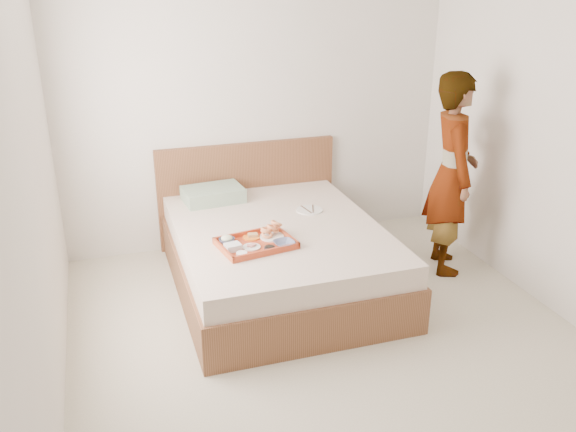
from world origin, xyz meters
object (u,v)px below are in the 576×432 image
Objects in this scene: dinner_plate at (309,210)px; person at (452,174)px; bed at (278,257)px; tray at (256,243)px.

person is (1.12, -0.33, 0.30)m from dinner_plate.
bed is at bearing -145.53° from dinner_plate.
tray is at bearing -130.74° from bed.
dinner_plate is at bearing 91.89° from person.
person is (1.73, 0.21, 0.28)m from tray.
bed is 1.58m from person.
person is (1.47, -0.09, 0.57)m from bed.
tray reaches higher than dinner_plate.
dinner_plate reaches higher than bed.
dinner_plate is at bearing 31.85° from tray.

